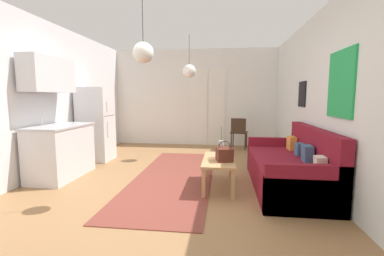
{
  "coord_description": "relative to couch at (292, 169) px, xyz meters",
  "views": [
    {
      "loc": [
        0.82,
        -3.52,
        1.37
      ],
      "look_at": [
        0.21,
        1.55,
        0.76
      ],
      "focal_mm": 24.47,
      "sensor_mm": 36.0,
      "label": 1
    }
  ],
  "objects": [
    {
      "name": "wall_left",
      "position": [
        -4.16,
        -0.46,
        1.06
      ],
      "size": [
        0.12,
        7.95,
        2.69
      ],
      "color": "silver",
      "rests_on": "ground_plane"
    },
    {
      "name": "coffee_table",
      "position": [
        -1.09,
        -0.11,
        0.09
      ],
      "size": [
        0.47,
        1.01,
        0.44
      ],
      "color": "tan",
      "rests_on": "ground_plane"
    },
    {
      "name": "wall_right",
      "position": [
        0.46,
        -0.46,
        1.06
      ],
      "size": [
        0.12,
        7.95,
        2.69
      ],
      "color": "silver",
      "rests_on": "ground_plane"
    },
    {
      "name": "couch",
      "position": [
        0.0,
        0.0,
        0.0
      ],
      "size": [
        0.94,
        2.06,
        0.91
      ],
      "color": "maroon",
      "rests_on": "ground_plane"
    },
    {
      "name": "accent_chair",
      "position": [
        -0.63,
        2.87,
        0.19
      ],
      "size": [
        0.49,
        0.47,
        0.82
      ],
      "rotation": [
        0.0,
        0.0,
        2.96
      ],
      "color": "#382619",
      "rests_on": "ground_plane"
    },
    {
      "name": "refrigerator",
      "position": [
        -3.75,
        1.31,
        0.49
      ],
      "size": [
        0.66,
        0.58,
        1.57
      ],
      "color": "white",
      "rests_on": "ground_plane"
    },
    {
      "name": "bamboo_vase",
      "position": [
        -1.06,
        -0.01,
        0.28
      ],
      "size": [
        0.08,
        0.08,
        0.48
      ],
      "color": "beige",
      "rests_on": "coffee_table"
    },
    {
      "name": "pendant_lamp_far",
      "position": [
        -1.78,
        1.74,
        1.63
      ],
      "size": [
        0.29,
        0.29,
        0.91
      ],
      "color": "black"
    },
    {
      "name": "wall_back",
      "position": [
        -1.84,
        3.46,
        1.05
      ],
      "size": [
        4.72,
        0.13,
        2.69
      ],
      "color": "white",
      "rests_on": "ground_plane"
    },
    {
      "name": "handbag",
      "position": [
        -1.01,
        -0.21,
        0.25
      ],
      "size": [
        0.27,
        0.3,
        0.29
      ],
      "color": "#512319",
      "rests_on": "coffee_table"
    },
    {
      "name": "area_rug",
      "position": [
        -1.86,
        0.3,
        -0.28
      ],
      "size": [
        1.28,
        3.64,
        0.01
      ],
      "primitive_type": "cube",
      "color": "brown",
      "rests_on": "ground_plane"
    },
    {
      "name": "ground_plane",
      "position": [
        -1.85,
        -0.46,
        -0.34
      ],
      "size": [
        5.12,
        8.35,
        0.1
      ],
      "primitive_type": "cube",
      "color": "#996D44"
    },
    {
      "name": "pendant_lamp_near",
      "position": [
        -2.02,
        -0.78,
        1.62
      ],
      "size": [
        0.26,
        0.26,
        0.91
      ],
      "color": "black"
    },
    {
      "name": "kitchen_counter",
      "position": [
        -3.8,
        0.08,
        0.46
      ],
      "size": [
        0.63,
        1.18,
        2.01
      ],
      "color": "silver",
      "rests_on": "ground_plane"
    }
  ]
}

